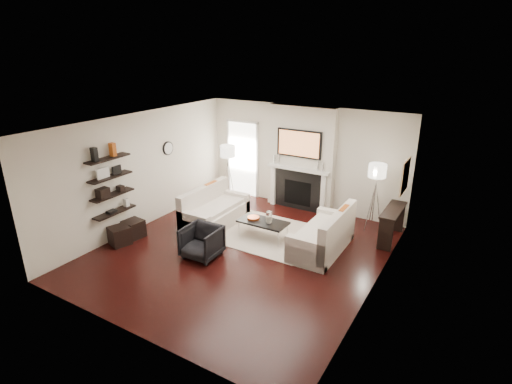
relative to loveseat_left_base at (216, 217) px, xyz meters
The scene contains 71 objects.
room_envelope 1.87m from the loveseat_left_base, 32.37° to the right, with size 6.00×6.00×6.00m.
chimney_breast 2.68m from the loveseat_left_base, 58.89° to the left, with size 1.80×0.25×2.70m, color silver.
fireplace_surround 2.33m from the loveseat_left_base, 57.17° to the left, with size 1.30×0.02×1.04m, color black.
firebox 2.32m from the loveseat_left_base, 57.10° to the left, with size 0.75×0.02×0.65m, color black.
mantel_pilaster_l 2.02m from the loveseat_left_base, 74.39° to the left, with size 0.12×0.08×1.10m, color white.
mantel_pilaster_r 2.77m from the loveseat_left_base, 44.11° to the left, with size 0.12×0.08×1.10m, color white.
mantel_shelf 2.45m from the loveseat_left_base, 56.48° to the left, with size 1.70×0.18×0.07m, color white.
tv_body 2.78m from the loveseat_left_base, 56.83° to the left, with size 1.20×0.06×0.70m, color black.
tv_screen 2.76m from the loveseat_left_base, 56.38° to the left, with size 1.10×0.01×0.62m, color #BF723F.
candlestick_l_tall 2.31m from the loveseat_left_base, 69.69° to the left, with size 0.04×0.04×0.30m, color silver.
candlestick_l_short 2.26m from the loveseat_left_base, 73.21° to the left, with size 0.04×0.04×0.24m, color silver.
candlestick_r_tall 2.84m from the loveseat_left_base, 46.54° to the left, with size 0.04×0.04×0.30m, color silver.
candlestick_r_short 2.92m from the loveseat_left_base, 44.55° to the left, with size 0.04×0.04×0.24m, color silver.
hallway_panel 2.41m from the loveseat_left_base, 105.24° to the left, with size 0.90×0.02×2.10m, color white.
door_trim_l 2.56m from the loveseat_left_base, 116.41° to the left, with size 0.06×0.06×2.16m, color white.
door_trim_r 2.32m from the loveseat_left_base, 93.05° to the left, with size 0.06×0.06×2.16m, color white.
door_trim_top 2.95m from the loveseat_left_base, 105.37° to the left, with size 1.02×0.06×0.06m, color white.
rug 1.18m from the loveseat_left_base, 10.54° to the left, with size 2.60×2.00×0.01m, color beige.
loveseat_left_base is the anchor object (origin of this frame).
loveseat_left_back 0.46m from the loveseat_left_base, behind, with size 0.18×1.80×0.80m, color beige.
loveseat_left_arm_n 0.81m from the loveseat_left_base, 90.00° to the right, with size 0.85×0.18×0.60m, color beige.
loveseat_left_arm_s 0.81m from the loveseat_left_base, 90.00° to the left, with size 0.85×0.18×0.60m, color beige.
loveseat_left_cushion 0.26m from the loveseat_left_base, ahead, with size 0.63×1.44×0.10m, color beige.
pillow_left_orange 0.69m from the loveseat_left_base, 138.15° to the left, with size 0.10×0.42×0.42m, color #B15015.
pillow_left_charcoal 0.68m from the loveseat_left_base, 138.15° to the right, with size 0.10×0.40×0.40m, color black.
loveseat_right_base 2.68m from the loveseat_left_base, ahead, with size 0.85×1.80×0.42m, color beige.
loveseat_right_back 3.03m from the loveseat_left_base, ahead, with size 0.18×1.80×0.80m, color beige.
loveseat_right_arm_n 2.76m from the loveseat_left_base, 14.21° to the right, with size 0.85×0.18×0.60m, color beige.
loveseat_right_arm_s 2.84m from the loveseat_left_base, 19.42° to the left, with size 0.85×0.18×0.60m, color beige.
loveseat_right_cushion 2.64m from the loveseat_left_base, ahead, with size 0.63×1.44×0.10m, color beige.
pillow_right_orange 3.08m from the loveseat_left_base, ahead, with size 0.10×0.42×0.42m, color #B15015.
pillow_right_charcoal 3.06m from the loveseat_left_base, ahead, with size 0.10×0.40×0.40m, color black.
coffee_table 1.35m from the loveseat_left_base, ahead, with size 1.10×0.55×0.04m, color black.
coffee_leg_nw 0.87m from the loveseat_left_base, 16.46° to the right, with size 0.02×0.02×0.38m, color silver.
coffee_leg_ne 1.85m from the loveseat_left_base, ahead, with size 0.02×0.02×0.38m, color silver.
coffee_leg_sw 0.86m from the loveseat_left_base, 12.96° to the left, with size 0.02×0.02×0.38m, color silver.
coffee_leg_se 1.85m from the loveseat_left_base, ahead, with size 0.02×0.02×0.38m, color silver.
hurricane_glass 1.53m from the loveseat_left_base, ahead, with size 0.14×0.14×0.24m, color white.
hurricane_candle 1.51m from the loveseat_left_base, ahead, with size 0.11×0.11×0.17m, color white.
copper_bowl 1.11m from the loveseat_left_base, ahead, with size 0.28×0.28×0.05m, color #C64D21.
armchair 1.55m from the loveseat_left_base, 64.01° to the right, with size 0.71×0.66×0.73m, color black.
lamp_left_post 1.60m from the loveseat_left_base, 112.62° to the left, with size 0.02×0.02×1.20m, color silver.
lamp_left_shade 1.98m from the loveseat_left_base, 112.62° to the left, with size 0.40×0.40×0.30m, color white.
lamp_left_leg_a 1.56m from the loveseat_left_base, 108.76° to the left, with size 0.02×0.02×1.25m, color silver.
lamp_left_leg_b 1.70m from the loveseat_left_base, 113.11° to the left, with size 0.02×0.02×1.25m, color silver.
lamp_left_leg_c 1.53m from the loveseat_left_base, 116.00° to the left, with size 0.02×0.02×1.25m, color silver.
lamp_right_post 3.74m from the loveseat_left_base, 27.34° to the left, with size 0.02×0.02×1.20m, color silver.
lamp_right_shade 3.92m from the loveseat_left_base, 27.34° to the left, with size 0.40×0.40×0.30m, color white.
lamp_right_leg_a 3.84m from the loveseat_left_base, 26.59° to the left, with size 0.02×0.02×1.25m, color silver.
lamp_right_leg_b 3.74m from the loveseat_left_base, 29.04° to the left, with size 0.02×0.02×1.25m, color silver.
lamp_right_leg_c 3.65m from the loveseat_left_base, 26.41° to the left, with size 0.02×0.02×1.25m, color silver.
console_top 4.09m from the loveseat_left_base, 19.48° to the left, with size 0.35×1.20×0.04m, color black.
console_leg_n 3.91m from the loveseat_left_base, 11.85° to the left, with size 0.30×0.04×0.71m, color black.
console_leg_s 4.27m from the loveseat_left_base, 26.45° to the left, with size 0.30×0.04×0.71m, color black.
wall_art 4.39m from the loveseat_left_base, 17.48° to the left, with size 0.03×0.70×0.70m, color tan.
shelf_bottom 2.31m from the loveseat_left_base, 127.25° to the right, with size 0.25×1.00×0.04m, color black.
shelf_lower 2.42m from the loveseat_left_base, 127.25° to the right, with size 0.25×1.00×0.04m, color black.
shelf_upper 2.60m from the loveseat_left_base, 127.25° to the right, with size 0.25×1.00×0.04m, color black.
shelf_top 2.82m from the loveseat_left_base, 127.25° to the right, with size 0.25×1.00×0.04m, color black.
decor_magfile_a 3.11m from the loveseat_left_base, 123.03° to the right, with size 0.12×0.10×0.28m, color black.
decor_magfile_b 2.83m from the loveseat_left_base, 129.69° to the right, with size 0.12×0.10×0.28m, color #B15015.
decor_frame_a 2.78m from the loveseat_left_base, 124.87° to the right, with size 0.04×0.30×0.22m, color white.
decor_frame_b 2.53m from the loveseat_left_base, 130.36° to the right, with size 0.04×0.22×0.18m, color black.
decor_wine_rack 2.65m from the loveseat_left_base, 123.92° to the right, with size 0.18×0.25×0.20m, color black.
decor_box_small 2.29m from the loveseat_left_base, 131.00° to the right, with size 0.15×0.12×0.12m, color black.
decor_books 2.38m from the loveseat_left_base, 126.00° to the right, with size 0.14×0.20×0.05m, color black.
decor_box_tall 2.08m from the loveseat_left_base, 133.14° to the right, with size 0.10×0.10×0.18m, color white.
clock_rim 2.10m from the loveseat_left_base, behind, with size 0.34×0.34×0.04m, color black.
clock_face 2.08m from the loveseat_left_base, behind, with size 0.29×0.29×0.01m, color white.
ottoman_near 1.90m from the loveseat_left_base, 129.64° to the right, with size 0.40×0.40×0.40m, color black.
ottoman_far 2.23m from the loveseat_left_base, 123.01° to the right, with size 0.40×0.40×0.40m, color black.
Camera 1 is at (4.11, -6.28, 4.09)m, focal length 28.00 mm.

